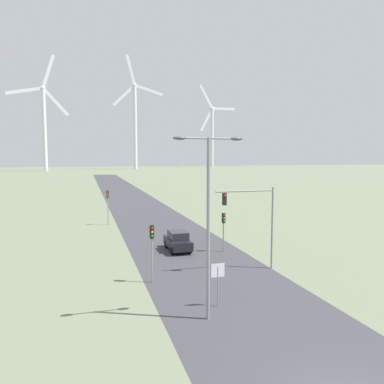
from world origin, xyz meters
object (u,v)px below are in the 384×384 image
Objects in this scene: streetlamp at (208,205)px; wind_turbine_center at (135,119)px; wind_turbine_left at (44,120)px; traffic_light_post_near_right at (224,223)px; traffic_light_mast_overhead at (254,212)px; stop_sign_near at (218,276)px; wind_turbine_right at (212,131)px; car_approaching at (178,241)px; traffic_light_post_near_left at (152,241)px; traffic_light_post_mid_left at (108,200)px.

wind_turbine_center is (26.12, 226.94, 26.28)m from streetlamp.
traffic_light_post_near_right is at bearing -80.45° from wind_turbine_left.
wind_turbine_left is at bearing 99.34° from traffic_light_mast_overhead.
stop_sign_near is at bearing -112.36° from traffic_light_post_near_right.
traffic_light_post_near_right is 253.66m from wind_turbine_right.
traffic_light_mast_overhead is (0.22, -5.73, 1.91)m from traffic_light_post_near_right.
traffic_light_mast_overhead is at bearing -60.46° from car_approaching.
traffic_light_post_near_left reaches higher than car_approaching.
wind_turbine_right is (61.28, 25.00, -5.03)m from wind_turbine_center.
streetlamp is 229.95m from wind_turbine_center.
wind_turbine_right reaches higher than traffic_light_post_near_right.
wind_turbine_center is at bearing 83.43° from streetlamp.
traffic_light_post_mid_left is 183.83m from wind_turbine_left.
streetlamp is at bearing -129.72° from traffic_light_mast_overhead.
stop_sign_near is at bearing -130.46° from traffic_light_mast_overhead.
traffic_light_post_near_left is (-1.85, 6.56, -3.22)m from streetlamp.
wind_turbine_left reaches higher than traffic_light_post_near_left.
traffic_light_post_mid_left is (-4.53, 28.07, 1.41)m from stop_sign_near.
car_approaching is at bearing -109.80° from wind_turbine_right.
wind_turbine_left is at bearing 97.75° from stop_sign_near.
traffic_light_mast_overhead is (7.91, 0.73, 1.59)m from traffic_light_post_near_left.
wind_turbine_right is at bearing 22.19° from wind_turbine_center.
streetlamp is at bearing -74.28° from traffic_light_post_near_left.
traffic_light_post_near_right is 0.81× the size of traffic_light_post_mid_left.
wind_turbine_left is (-28.37, 208.56, 26.85)m from stop_sign_near.
wind_turbine_left is (-25.44, 203.46, 25.70)m from traffic_light_post_near_left.
traffic_light_post_mid_left is at bearing 119.36° from traffic_light_post_near_right.
wind_turbine_left is 1.07× the size of wind_turbine_right.
traffic_light_mast_overhead reaches higher than traffic_light_post_near_right.
streetlamp reaches higher than traffic_light_post_near_right.
wind_turbine_left is at bearing 98.50° from car_approaching.
wind_turbine_center is at bearing 17.58° from wind_turbine_left.
traffic_light_mast_overhead reaches higher than traffic_light_post_near_left.
stop_sign_near is 266.17m from wind_turbine_right.
traffic_light_post_mid_left reaches higher than traffic_light_post_near_right.
wind_turbine_right is at bearing 71.61° from traffic_light_mast_overhead.
traffic_light_mast_overhead is at bearing -80.66° from wind_turbine_left.
traffic_light_post_near_right is at bearing 92.17° from traffic_light_mast_overhead.
wind_turbine_center is (20.06, 219.65, 27.92)m from traffic_light_mast_overhead.
car_approaching is at bearing 64.64° from traffic_light_post_near_left.
wind_turbine_center is (24.18, 212.38, 31.52)m from car_approaching.
traffic_light_post_near_right is at bearing -108.85° from wind_turbine_right.
car_approaching is at bearing -96.49° from wind_turbine_center.
wind_turbine_right reaches higher than stop_sign_near.
wind_turbine_center is at bearing 81.48° from traffic_light_post_mid_left.
traffic_light_post_near_left is 0.97× the size of car_approaching.
traffic_light_post_mid_left is at bearing 96.65° from streetlamp.
stop_sign_near is 0.04× the size of wind_turbine_center.
traffic_light_mast_overhead is 9.10m from car_approaching.
streetlamp is 29.88m from traffic_light_post_mid_left.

